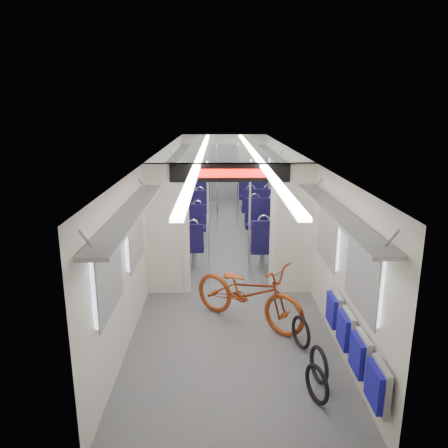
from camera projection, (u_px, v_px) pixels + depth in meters
name	position (u px, v px, depth m)	size (l,w,h in m)	color
carriage	(228.00, 191.00, 9.17)	(12.00, 12.02, 2.31)	#515456
bicycle	(248.00, 292.00, 6.58)	(0.67, 1.92, 1.01)	#983C16
flip_bench	(353.00, 342.00, 5.04)	(0.12, 2.07, 0.47)	gray
bike_hoop_a	(317.00, 386.00, 4.86)	(0.46, 0.46, 0.05)	black
bike_hoop_b	(319.00, 367.00, 5.22)	(0.46, 0.46, 0.05)	black
bike_hoop_c	(301.00, 334.00, 5.97)	(0.46, 0.46, 0.05)	black
seat_bay_near_left	(185.00, 232.00, 9.69)	(0.88, 1.92, 1.05)	#100C35
seat_bay_near_right	(269.00, 229.00, 9.77)	(0.96, 2.29, 1.17)	#100C35
seat_bay_far_left	(194.00, 199.00, 12.99)	(0.92, 2.13, 1.12)	#100C35
seat_bay_far_right	(256.00, 198.00, 13.17)	(0.94, 2.23, 1.15)	#100C35
stanchion_near_left	(208.00, 225.00, 7.87)	(0.04, 0.04, 2.30)	silver
stanchion_near_right	(250.00, 221.00, 8.14)	(0.04, 0.04, 2.30)	silver
stanchion_far_left	(217.00, 190.00, 11.19)	(0.04, 0.04, 2.30)	silver
stanchion_far_right	(237.00, 188.00, 11.53)	(0.05, 0.05, 2.30)	silver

